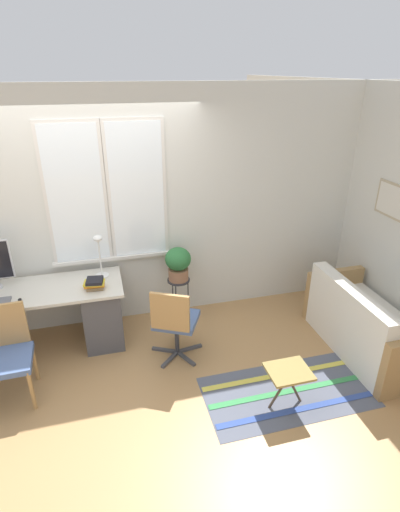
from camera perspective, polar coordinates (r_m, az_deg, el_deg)
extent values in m
plane|color=tan|center=(4.55, -13.39, -13.85)|extent=(14.00, 14.00, 0.00)
cube|color=silver|center=(4.57, -15.53, 5.61)|extent=(9.00, 0.06, 2.70)
cube|color=silver|center=(4.47, -17.32, 8.19)|extent=(0.64, 0.02, 1.55)
cube|color=white|center=(4.46, -17.33, 8.16)|extent=(0.57, 0.01, 1.48)
cube|color=silver|center=(4.48, -8.96, 9.08)|extent=(0.64, 0.02, 1.55)
cube|color=white|center=(4.47, -8.95, 9.05)|extent=(0.57, 0.01, 1.48)
cube|color=silver|center=(4.73, -12.25, -0.17)|extent=(1.34, 0.11, 0.04)
cube|color=silver|center=(4.97, 25.27, 5.64)|extent=(0.06, 9.00, 2.70)
cube|color=tan|center=(4.85, 25.74, 7.17)|extent=(0.02, 0.47, 0.38)
cube|color=silver|center=(4.84, 25.67, 7.17)|extent=(0.01, 0.42, 0.33)
cube|color=beige|center=(4.52, -24.21, -4.85)|extent=(2.05, 0.68, 0.03)
cube|color=#4C4C51|center=(4.62, -13.76, -7.81)|extent=(0.40, 0.60, 0.70)
ellipsoid|color=black|center=(4.33, -24.36, -5.75)|extent=(0.04, 0.06, 0.03)
cylinder|color=white|center=(4.55, -13.80, -2.70)|extent=(0.15, 0.15, 0.01)
cylinder|color=white|center=(4.45, -14.09, -0.26)|extent=(0.02, 0.02, 0.42)
ellipsoid|color=white|center=(4.36, -14.40, 2.46)|extent=(0.10, 0.10, 0.06)
cube|color=olive|center=(4.30, -14.77, -4.39)|extent=(0.17, 0.12, 0.03)
cube|color=orange|center=(4.30, -14.85, -3.98)|extent=(0.21, 0.13, 0.03)
cube|color=yellow|center=(4.29, -14.89, -3.70)|extent=(0.23, 0.17, 0.02)
cube|color=black|center=(4.26, -14.83, -3.43)|extent=(0.19, 0.19, 0.03)
cylinder|color=#B2844C|center=(4.04, -22.90, -17.28)|extent=(0.04, 0.04, 0.42)
cylinder|color=#B2844C|center=(4.35, -22.54, -13.84)|extent=(0.04, 0.04, 0.42)
cube|color=#4C6699|center=(4.10, -26.02, -13.42)|extent=(0.47, 0.45, 0.06)
cube|color=#B2844C|center=(4.15, -26.29, -8.81)|extent=(0.41, 0.05, 0.44)
cube|color=#47474C|center=(4.51, -5.06, -13.24)|extent=(0.27, 0.16, 0.03)
cube|color=#47474C|center=(4.39, -4.31, -14.51)|extent=(0.23, 0.23, 0.03)
cube|color=#47474C|center=(4.39, -2.04, -14.40)|extent=(0.16, 0.27, 0.03)
cube|color=#47474C|center=(4.52, -1.50, -13.07)|extent=(0.29, 0.08, 0.03)
cube|color=#47474C|center=(4.59, -3.33, -12.39)|extent=(0.08, 0.29, 0.03)
cylinder|color=#333338|center=(4.35, -3.31, -11.44)|extent=(0.04, 0.04, 0.37)
cube|color=#4C6699|center=(4.23, -3.39, -9.08)|extent=(0.56, 0.55, 0.06)
cube|color=#B2844C|center=(3.93, -4.32, -8.03)|extent=(0.36, 0.21, 0.40)
cube|color=white|center=(4.79, 22.72, -9.97)|extent=(0.72, 1.30, 0.42)
cube|color=white|center=(4.43, 20.62, -6.53)|extent=(0.16, 1.30, 0.36)
cube|color=#A87F4C|center=(5.20, 18.48, -4.98)|extent=(0.72, 0.09, 0.62)
cylinder|color=#333338|center=(4.73, -3.08, -3.45)|extent=(0.27, 0.27, 0.02)
cylinder|color=#333338|center=(4.89, -1.70, -6.14)|extent=(0.01, 0.01, 0.53)
cylinder|color=#333338|center=(4.95, -3.89, -5.82)|extent=(0.01, 0.01, 0.53)
cylinder|color=#333338|center=(4.78, -3.42, -7.00)|extent=(0.01, 0.01, 0.53)
cylinder|color=#9E6B4C|center=(4.70, -3.10, -2.60)|extent=(0.23, 0.23, 0.14)
ellipsoid|color=#2D7038|center=(4.61, -3.16, -0.42)|extent=(0.30, 0.30, 0.27)
cube|color=#565B6B|center=(4.13, 12.31, -18.42)|extent=(1.60, 0.80, 0.01)
cube|color=#334C99|center=(3.98, 13.86, -20.50)|extent=(1.56, 0.06, 0.00)
cube|color=#388E4C|center=(4.13, 12.32, -18.38)|extent=(1.56, 0.06, 0.00)
cube|color=#DBCC4C|center=(4.27, 10.91, -16.40)|extent=(1.56, 0.06, 0.00)
cube|color=olive|center=(3.75, 12.57, -15.80)|extent=(0.38, 0.32, 0.02)
cylinder|color=#4C3D2D|center=(3.86, 11.36, -18.27)|extent=(0.20, 0.02, 0.39)
cylinder|color=#4C3D2D|center=(3.91, 13.20, -17.80)|extent=(0.20, 0.02, 0.39)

